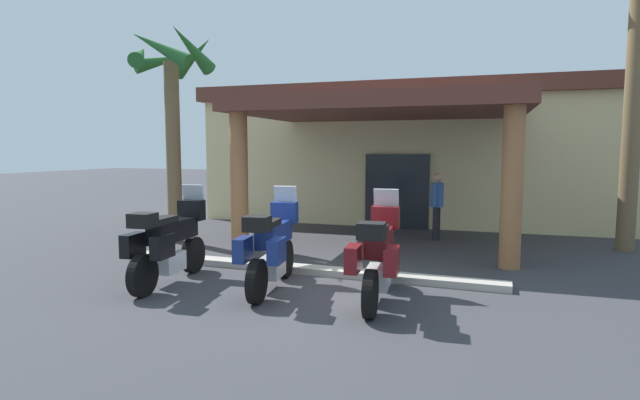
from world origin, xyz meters
name	(u,v)px	position (x,y,z in m)	size (l,w,h in m)	color
ground_plane	(318,286)	(0.00, 0.00, 0.00)	(80.00, 80.00, 0.00)	#38383D
motel_building	(410,152)	(-0.09, 9.09, 2.14)	(12.86, 10.67, 4.16)	beige
motorcycle_black	(169,243)	(-2.37, -0.73, 0.70)	(0.74, 2.21, 1.61)	black
motorcycle_blue	(272,247)	(-0.62, -0.45, 0.70)	(0.82, 2.21, 1.61)	black
motorcycle_maroon	(378,255)	(1.13, -0.50, 0.70)	(0.74, 2.21, 1.61)	black
pedestrian	(437,201)	(1.30, 4.96, 0.96)	(0.32, 0.53, 1.67)	black
palm_tree_roadside	(171,90)	(-4.63, 2.55, 3.62)	(2.08, 2.12, 5.06)	brown
palm_tree_near_portico	(640,20)	(5.42, 5.06, 4.97)	(2.63, 2.69, 7.00)	brown
curb_strip	(300,269)	(-0.62, 0.76, 0.06)	(7.24, 0.36, 0.12)	#ADA89E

